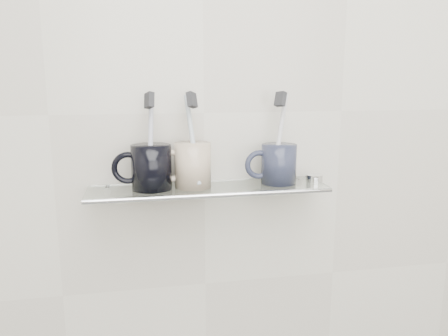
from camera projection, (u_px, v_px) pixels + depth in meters
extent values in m
plane|color=beige|center=(204.00, 113.00, 0.95)|extent=(2.50, 0.00, 2.50)
cube|color=silver|center=(209.00, 189.00, 0.92)|extent=(0.50, 0.12, 0.01)
cylinder|color=silver|center=(213.00, 196.00, 0.86)|extent=(0.50, 0.01, 0.01)
cylinder|color=silver|center=(108.00, 193.00, 0.93)|extent=(0.02, 0.03, 0.02)
cylinder|color=silver|center=(296.00, 184.00, 1.00)|extent=(0.02, 0.03, 0.02)
cylinder|color=black|center=(152.00, 167.00, 0.89)|extent=(0.10, 0.10, 0.09)
torus|color=black|center=(128.00, 168.00, 0.88)|extent=(0.07, 0.01, 0.07)
cylinder|color=#AFB0CA|center=(151.00, 140.00, 0.88)|extent=(0.02, 0.07, 0.18)
cube|color=#292A2D|center=(149.00, 100.00, 0.86)|extent=(0.02, 0.03, 0.04)
cylinder|color=beige|center=(193.00, 165.00, 0.91)|extent=(0.08, 0.08, 0.09)
torus|color=beige|center=(172.00, 166.00, 0.90)|extent=(0.07, 0.01, 0.07)
cylinder|color=#ACC4CF|center=(192.00, 139.00, 0.90)|extent=(0.03, 0.08, 0.18)
cube|color=#292A2D|center=(192.00, 100.00, 0.88)|extent=(0.03, 0.03, 0.04)
cylinder|color=#191B31|center=(279.00, 164.00, 0.94)|extent=(0.10, 0.10, 0.09)
torus|color=#191B31|center=(259.00, 165.00, 0.93)|extent=(0.06, 0.01, 0.06)
cylinder|color=silver|center=(279.00, 137.00, 0.93)|extent=(0.05, 0.06, 0.18)
cube|color=#292A2D|center=(280.00, 99.00, 0.91)|extent=(0.03, 0.03, 0.03)
cylinder|color=silver|center=(314.00, 178.00, 0.96)|extent=(0.04, 0.04, 0.02)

